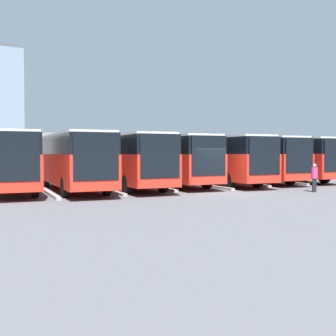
{
  "coord_description": "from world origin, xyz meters",
  "views": [
    {
      "loc": [
        13.51,
        19.16,
        2.26
      ],
      "look_at": [
        0.18,
        -5.74,
        1.21
      ],
      "focal_mm": 45.0,
      "sensor_mm": 36.0,
      "label": 1
    }
  ],
  "objects_px": {
    "bus_2": "(215,158)",
    "bus_5": "(73,159)",
    "bus_0": "(281,158)",
    "pedestrian": "(314,177)",
    "bus_4": "(125,159)",
    "bus_1": "(248,158)",
    "bus_3": "(168,158)",
    "bus_6": "(8,160)"
  },
  "relations": [
    {
      "from": "bus_1",
      "to": "bus_4",
      "type": "height_order",
      "value": "same"
    },
    {
      "from": "bus_1",
      "to": "bus_6",
      "type": "bearing_deg",
      "value": 4.24
    },
    {
      "from": "bus_6",
      "to": "bus_1",
      "type": "bearing_deg",
      "value": -175.76
    },
    {
      "from": "bus_2",
      "to": "bus_5",
      "type": "distance_m",
      "value": 10.24
    },
    {
      "from": "bus_2",
      "to": "pedestrian",
      "type": "bearing_deg",
      "value": 107.38
    },
    {
      "from": "pedestrian",
      "to": "bus_0",
      "type": "bearing_deg",
      "value": -146.7
    },
    {
      "from": "bus_3",
      "to": "bus_6",
      "type": "xyz_separation_m",
      "value": [
        10.23,
        -0.06,
        0.0
      ]
    },
    {
      "from": "bus_0",
      "to": "bus_5",
      "type": "xyz_separation_m",
      "value": [
        17.06,
        0.9,
        0.0
      ]
    },
    {
      "from": "bus_1",
      "to": "bus_5",
      "type": "distance_m",
      "value": 13.67
    },
    {
      "from": "bus_3",
      "to": "pedestrian",
      "type": "xyz_separation_m",
      "value": [
        -5.09,
        8.16,
        -0.98
      ]
    },
    {
      "from": "bus_0",
      "to": "pedestrian",
      "type": "bearing_deg",
      "value": 62.34
    },
    {
      "from": "bus_0",
      "to": "bus_5",
      "type": "relative_size",
      "value": 1.0
    },
    {
      "from": "bus_1",
      "to": "pedestrian",
      "type": "relative_size",
      "value": 7.24
    },
    {
      "from": "bus_4",
      "to": "bus_6",
      "type": "height_order",
      "value": "same"
    },
    {
      "from": "bus_3",
      "to": "bus_2",
      "type": "bearing_deg",
      "value": 172.98
    },
    {
      "from": "bus_2",
      "to": "pedestrian",
      "type": "height_order",
      "value": "bus_2"
    },
    {
      "from": "bus_2",
      "to": "bus_5",
      "type": "xyz_separation_m",
      "value": [
        10.23,
        0.23,
        0.0
      ]
    },
    {
      "from": "bus_1",
      "to": "bus_2",
      "type": "relative_size",
      "value": 1.0
    },
    {
      "from": "bus_5",
      "to": "bus_3",
      "type": "bearing_deg",
      "value": -167.54
    },
    {
      "from": "bus_0",
      "to": "bus_4",
      "type": "distance_m",
      "value": 13.66
    },
    {
      "from": "pedestrian",
      "to": "bus_4",
      "type": "bearing_deg",
      "value": -65.49
    },
    {
      "from": "bus_6",
      "to": "bus_2",
      "type": "bearing_deg",
      "value": -178.54
    },
    {
      "from": "bus_1",
      "to": "bus_4",
      "type": "bearing_deg",
      "value": 8.4
    },
    {
      "from": "bus_1",
      "to": "bus_3",
      "type": "bearing_deg",
      "value": 4.1
    },
    {
      "from": "bus_6",
      "to": "bus_4",
      "type": "bearing_deg",
      "value": 178.02
    },
    {
      "from": "bus_2",
      "to": "bus_3",
      "type": "bearing_deg",
      "value": -7.02
    },
    {
      "from": "bus_5",
      "to": "bus_6",
      "type": "distance_m",
      "value": 3.55
    },
    {
      "from": "bus_6",
      "to": "pedestrian",
      "type": "height_order",
      "value": "bus_6"
    },
    {
      "from": "bus_4",
      "to": "bus_5",
      "type": "relative_size",
      "value": 1.0
    },
    {
      "from": "bus_0",
      "to": "bus_4",
      "type": "relative_size",
      "value": 1.0
    },
    {
      "from": "bus_3",
      "to": "bus_4",
      "type": "height_order",
      "value": "same"
    },
    {
      "from": "bus_2",
      "to": "bus_4",
      "type": "xyz_separation_m",
      "value": [
        6.82,
        0.03,
        0.0
      ]
    },
    {
      "from": "bus_3",
      "to": "bus_5",
      "type": "distance_m",
      "value": 6.89
    },
    {
      "from": "bus_1",
      "to": "pedestrian",
      "type": "bearing_deg",
      "value": 82.6
    },
    {
      "from": "bus_6",
      "to": "pedestrian",
      "type": "distance_m",
      "value": 17.42
    },
    {
      "from": "bus_2",
      "to": "bus_6",
      "type": "xyz_separation_m",
      "value": [
        13.64,
        -0.77,
        0.0
      ]
    },
    {
      "from": "bus_3",
      "to": "bus_4",
      "type": "distance_m",
      "value": 3.49
    },
    {
      "from": "bus_5",
      "to": "pedestrian",
      "type": "distance_m",
      "value": 13.97
    },
    {
      "from": "bus_3",
      "to": "bus_4",
      "type": "bearing_deg",
      "value": 16.83
    },
    {
      "from": "bus_0",
      "to": "pedestrian",
      "type": "distance_m",
      "value": 9.66
    },
    {
      "from": "bus_4",
      "to": "bus_6",
      "type": "xyz_separation_m",
      "value": [
        6.82,
        -0.8,
        0.0
      ]
    },
    {
      "from": "bus_4",
      "to": "bus_1",
      "type": "bearing_deg",
      "value": -171.6
    }
  ]
}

